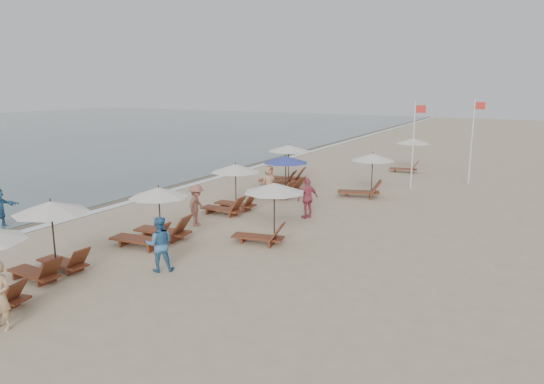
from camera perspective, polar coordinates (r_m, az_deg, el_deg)
The scene contains 17 objects.
ground at distance 13.27m, azimuth -3.61°, elevation -13.22°, with size 160.00×160.00×0.00m, color tan.
wet_sand_band at distance 28.22m, azimuth -14.27°, elevation 0.17°, with size 3.20×140.00×0.01m, color #6B5E4C.
foam_line at distance 27.36m, azimuth -12.27°, elevation -0.08°, with size 0.50×140.00×0.02m, color white.
lounger_station_1 at distance 16.41m, azimuth -23.87°, elevation -4.73°, with size 2.42×2.17×2.34m.
lounger_station_2 at distance 18.65m, azimuth -13.25°, elevation -2.89°, with size 2.68×2.21×2.10m.
lounger_station_3 at distance 22.55m, azimuth -4.61°, elevation 0.38°, with size 2.55×2.22×2.22m.
lounger_station_4 at distance 25.86m, azimuth 1.03°, elevation 1.79°, with size 2.74×2.33×2.10m.
lounger_station_5 at distance 28.80m, azimuth 1.44°, elevation 3.07°, with size 2.79×2.41×2.29m.
inland_station_0 at distance 18.06m, azimuth -0.48°, elevation -1.50°, with size 2.65×2.24×2.22m.
inland_station_1 at distance 25.99m, azimuth 10.58°, elevation 2.26°, with size 2.84×2.27×2.22m.
inland_station_2 at distance 33.97m, azimuth 15.29°, elevation 4.65°, with size 2.53×2.24×2.22m.
beachgoer_mid_a at distance 15.93m, azimuth -12.62°, elevation -5.76°, with size 0.84×0.65×1.73m, color teal.
beachgoer_mid_b at distance 20.66m, azimuth -8.51°, elevation -1.50°, with size 1.10×0.63×1.70m, color #935A4A.
beachgoer_far_a at distance 21.64m, azimuth 4.05°, elevation -0.70°, with size 1.03×0.43×1.75m, color #B94A5D.
beachgoer_far_b at distance 25.48m, azimuth -0.34°, elevation 1.16°, with size 0.80×0.52×1.65m, color tan.
flag_pole_near at distance 28.35m, azimuth 15.74°, elevation 5.52°, with size 0.60×0.08×4.76m.
flag_pole_far at distance 30.94m, azimuth 21.73°, elevation 5.75°, with size 0.59×0.08×4.87m.
Camera 1 is at (6.48, -10.10, 5.69)m, focal length 33.32 mm.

